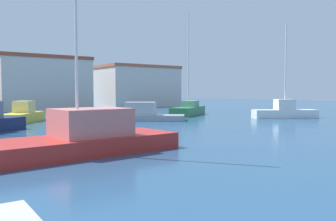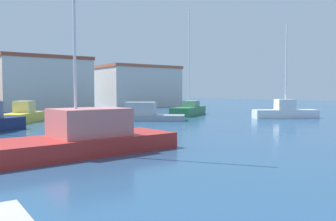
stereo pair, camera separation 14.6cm
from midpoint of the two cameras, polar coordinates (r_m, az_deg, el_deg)
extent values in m
plane|color=navy|center=(30.64, -8.55, -1.87)|extent=(160.00, 160.00, 0.00)
cube|color=white|center=(36.47, 18.52, -0.53)|extent=(6.29, 4.55, 0.85)
cube|color=silver|center=(36.41, 18.49, 0.94)|extent=(2.21, 2.06, 1.03)
cylinder|color=silver|center=(36.48, 18.64, 6.83)|extent=(0.12, 0.12, 8.52)
cube|color=#28703D|center=(39.02, 3.24, -0.09)|extent=(7.03, 5.75, 0.93)
cube|color=gray|center=(39.83, 3.61, 1.13)|extent=(2.60, 2.43, 0.67)
cylinder|color=silver|center=(39.13, 3.26, 8.40)|extent=(0.12, 0.12, 10.64)
cube|color=#B22823|center=(15.25, -14.91, -5.58)|extent=(9.00, 3.81, 0.72)
cube|color=#C4716E|center=(15.41, -12.81, -1.88)|extent=(3.26, 2.57, 1.19)
cylinder|color=silver|center=(15.46, -15.21, 15.83)|extent=(0.12, 0.12, 10.70)
cube|color=gray|center=(32.03, -5.22, -1.17)|extent=(8.20, 7.35, 0.51)
cube|color=#ADB0B5|center=(31.93, -4.68, 0.34)|extent=(3.23, 3.10, 1.18)
cube|color=gold|center=(32.73, -23.01, -1.05)|extent=(4.94, 5.95, 0.81)
cube|color=#DFCD77|center=(33.15, -22.72, 0.58)|extent=(2.09, 2.16, 1.02)
cube|color=beige|center=(55.47, -20.17, 3.97)|extent=(12.54, 9.58, 7.30)
cube|color=#9E4733|center=(55.68, -20.25, 7.98)|extent=(12.79, 9.77, 0.50)
cube|color=beige|center=(63.29, -5.11, 3.77)|extent=(13.26, 8.92, 6.77)
cube|color=#B25B42|center=(63.44, -5.13, 7.06)|extent=(13.53, 9.10, 0.50)
camera|label=1|loc=(0.07, -90.14, -0.01)|focal=37.08mm
camera|label=2|loc=(0.07, 89.86, 0.01)|focal=37.08mm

